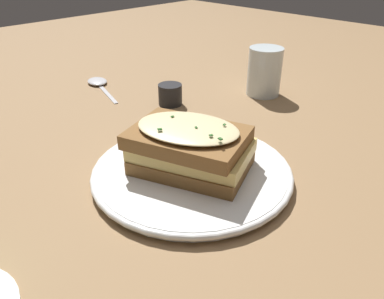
{
  "coord_description": "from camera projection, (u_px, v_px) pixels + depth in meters",
  "views": [
    {
      "loc": [
        0.28,
        -0.31,
        0.28
      ],
      "look_at": [
        -0.01,
        -0.01,
        0.04
      ],
      "focal_mm": 35.0,
      "sensor_mm": 36.0,
      "label": 1
    }
  ],
  "objects": [
    {
      "name": "condiment_pot",
      "position": [
        170.0,
        95.0,
        0.72
      ],
      "size": [
        0.05,
        0.05,
        0.04
      ],
      "primitive_type": "cylinder",
      "color": "black",
      "rests_on": "ground_plane"
    },
    {
      "name": "water_glass",
      "position": [
        264.0,
        72.0,
        0.75
      ],
      "size": [
        0.07,
        0.07,
        0.1
      ],
      "primitive_type": "cylinder",
      "color": "silver",
      "rests_on": "ground_plane"
    },
    {
      "name": "spoon",
      "position": [
        98.0,
        83.0,
        0.83
      ],
      "size": [
        0.16,
        0.07,
        0.01
      ],
      "rotation": [
        0.0,
        0.0,
        1.26
      ],
      "color": "silver",
      "rests_on": "ground_plane"
    },
    {
      "name": "dinner_plate",
      "position": [
        192.0,
        171.0,
        0.5
      ],
      "size": [
        0.27,
        0.27,
        0.01
      ],
      "color": "white",
      "rests_on": "ground_plane"
    },
    {
      "name": "ground_plane",
      "position": [
        202.0,
        178.0,
        0.5
      ],
      "size": [
        2.4,
        2.4,
        0.0
      ],
      "primitive_type": "plane",
      "color": "olive"
    },
    {
      "name": "sandwich",
      "position": [
        190.0,
        147.0,
        0.48
      ],
      "size": [
        0.17,
        0.15,
        0.07
      ],
      "rotation": [
        0.0,
        0.0,
        0.38
      ],
      "color": "brown",
      "rests_on": "dinner_plate"
    }
  ]
}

